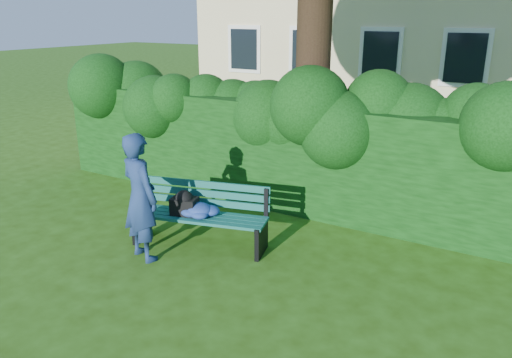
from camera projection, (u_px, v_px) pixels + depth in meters
The scene contains 4 objects.
ground at pixel (234, 256), 6.85m from camera, with size 80.00×80.00×0.00m, color #2A4A0E.
hedge at pixel (304, 156), 8.36m from camera, with size 10.00×1.00×1.80m.
park_bench at pixel (198, 212), 7.06m from camera, with size 2.00×1.02×0.89m.
man_reading at pixel (140, 197), 6.57m from camera, with size 0.63×0.42×1.74m, color navy.
Camera 1 is at (3.40, -5.16, 3.17)m, focal length 35.00 mm.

